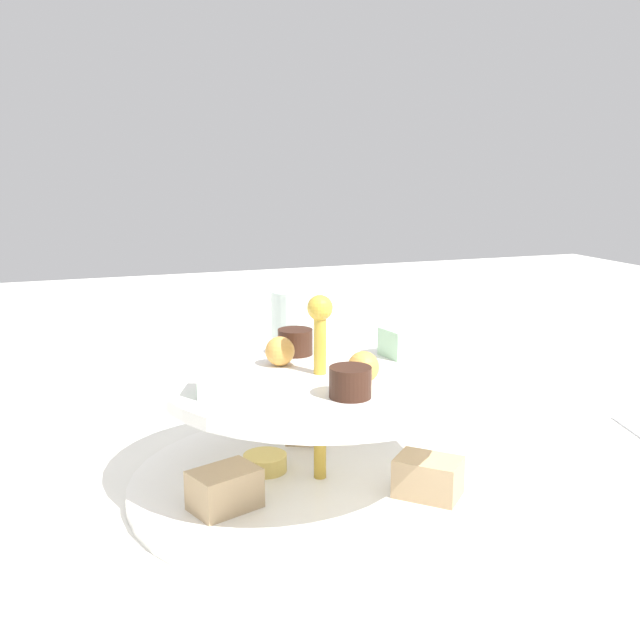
# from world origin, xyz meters

# --- Properties ---
(ground_plane) EXTENTS (2.40, 2.40, 0.00)m
(ground_plane) POSITION_xyz_m (0.00, 0.00, 0.00)
(ground_plane) COLOR silver
(tiered_serving_stand) EXTENTS (0.31, 0.31, 0.16)m
(tiered_serving_stand) POSITION_xyz_m (0.00, -0.00, 0.04)
(tiered_serving_stand) COLOR white
(tiered_serving_stand) RESTS_ON ground_plane
(water_glass_tall_right) EXTENTS (0.07, 0.07, 0.12)m
(water_glass_tall_right) POSITION_xyz_m (-0.07, -0.27, 0.06)
(water_glass_tall_right) COLOR silver
(water_glass_tall_right) RESTS_ON ground_plane
(water_glass_short_left) EXTENTS (0.06, 0.06, 0.08)m
(water_glass_short_left) POSITION_xyz_m (0.23, 0.16, 0.04)
(water_glass_short_left) COLOR silver
(water_glass_short_left) RESTS_ON ground_plane
(butter_knife_right) EXTENTS (0.12, 0.14, 0.00)m
(butter_knife_right) POSITION_xyz_m (0.24, -0.22, 0.00)
(butter_knife_right) COLOR silver
(butter_knife_right) RESTS_ON ground_plane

